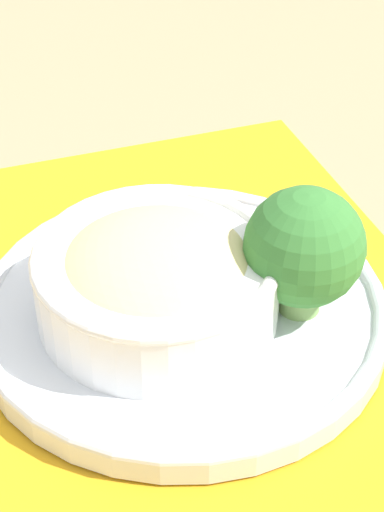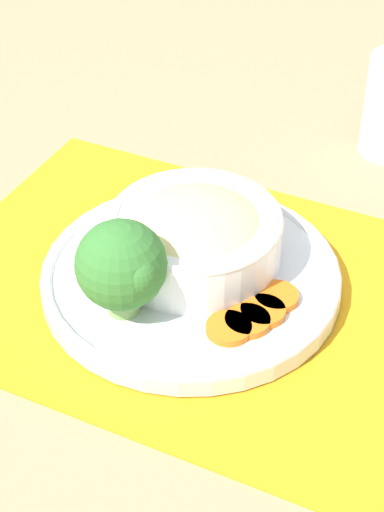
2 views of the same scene
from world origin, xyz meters
name	(u,v)px [view 2 (image 2 of 2)]	position (x,y,z in m)	size (l,w,h in m)	color
ground_plane	(191,288)	(0.00, 0.00, 0.00)	(4.00, 4.00, 0.00)	tan
placemat	(191,287)	(0.00, 0.00, 0.00)	(0.49, 0.37, 0.00)	orange
plate	(191,276)	(0.00, 0.00, 0.02)	(0.28, 0.28, 0.02)	silver
bowl	(195,233)	(0.01, -0.02, 0.05)	(0.16, 0.16, 0.06)	white
broccoli_floret	(121,266)	(0.03, 0.07, 0.07)	(0.08, 0.08, 0.09)	#84AD5B
carrot_slice_near	(229,328)	(-0.06, 0.06, 0.02)	(0.04, 0.04, 0.01)	orange
carrot_slice_middle	(247,321)	(-0.07, 0.04, 0.02)	(0.04, 0.04, 0.01)	orange
carrot_slice_far	(263,311)	(-0.08, 0.02, 0.02)	(0.04, 0.04, 0.01)	orange
carrot_slice_extra	(274,300)	(-0.08, 0.00, 0.02)	(0.04, 0.04, 0.01)	orange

